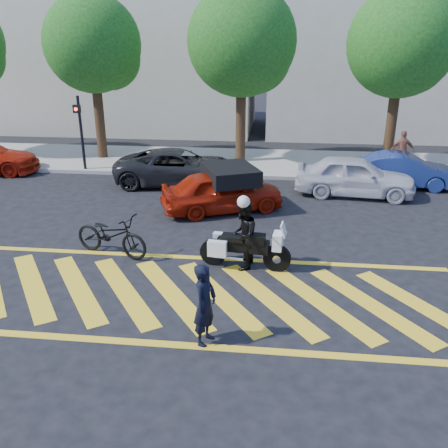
# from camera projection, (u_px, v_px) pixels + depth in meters

# --- Properties ---
(ground) EXTENTS (90.00, 90.00, 0.00)m
(ground) POSITION_uv_depth(u_px,v_px,m) (198.00, 295.00, 10.66)
(ground) COLOR black
(ground) RESTS_ON ground
(sidewalk) EXTENTS (60.00, 5.00, 0.15)m
(sidewalk) POSITION_uv_depth(u_px,v_px,m) (240.00, 162.00, 21.73)
(sidewalk) COLOR #9E998E
(sidewalk) RESTS_ON ground
(crosswalk) EXTENTS (12.33, 4.00, 0.01)m
(crosswalk) POSITION_uv_depth(u_px,v_px,m) (196.00, 294.00, 10.67)
(crosswalk) COLOR yellow
(crosswalk) RESTS_ON ground
(building_left) EXTENTS (16.00, 8.00, 10.00)m
(building_left) POSITION_uv_depth(u_px,v_px,m) (123.00, 45.00, 29.08)
(building_left) COLOR beige
(building_left) RESTS_ON ground
(building_right) EXTENTS (16.00, 8.00, 11.00)m
(building_right) POSITION_uv_depth(u_px,v_px,m) (410.00, 36.00, 27.13)
(building_right) COLOR beige
(building_right) RESTS_ON ground
(tree_left) EXTENTS (4.20, 4.20, 7.26)m
(tree_left) POSITION_uv_depth(u_px,v_px,m) (96.00, 47.00, 20.65)
(tree_left) COLOR black
(tree_left) RESTS_ON ground
(tree_center) EXTENTS (4.60, 4.60, 7.56)m
(tree_center) POSITION_uv_depth(u_px,v_px,m) (245.00, 45.00, 19.94)
(tree_center) COLOR black
(tree_center) RESTS_ON ground
(tree_right) EXTENTS (4.40, 4.40, 7.41)m
(tree_right) POSITION_uv_depth(u_px,v_px,m) (404.00, 47.00, 19.28)
(tree_right) COLOR black
(tree_right) RESTS_ON ground
(signal_pole) EXTENTS (0.28, 0.43, 3.20)m
(signal_pole) POSITION_uv_depth(u_px,v_px,m) (80.00, 128.00, 19.64)
(signal_pole) COLOR black
(signal_pole) RESTS_ON ground
(officer_bike) EXTENTS (0.54, 0.68, 1.62)m
(officer_bike) POSITION_uv_depth(u_px,v_px,m) (205.00, 305.00, 8.72)
(officer_bike) COLOR black
(officer_bike) RESTS_ON ground
(bicycle) EXTENTS (2.29, 1.38, 1.14)m
(bicycle) POSITION_uv_depth(u_px,v_px,m) (111.00, 235.00, 12.43)
(bicycle) COLOR black
(bicycle) RESTS_ON ground
(police_motorcycle) EXTENTS (2.30, 0.79, 1.01)m
(police_motorcycle) POSITION_uv_depth(u_px,v_px,m) (243.00, 247.00, 11.74)
(police_motorcycle) COLOR black
(police_motorcycle) RESTS_ON ground
(officer_moto) EXTENTS (0.76, 0.92, 1.75)m
(officer_moto) POSITION_uv_depth(u_px,v_px,m) (243.00, 235.00, 11.61)
(officer_moto) COLOR black
(officer_moto) RESTS_ON ground
(red_convertible) EXTENTS (4.31, 3.07, 1.36)m
(red_convertible) POSITION_uv_depth(u_px,v_px,m) (222.00, 191.00, 15.59)
(red_convertible) COLOR #9E1907
(red_convertible) RESTS_ON ground
(parked_mid_left) EXTENTS (5.03, 2.54, 1.37)m
(parked_mid_left) POSITION_uv_depth(u_px,v_px,m) (179.00, 167.00, 18.45)
(parked_mid_left) COLOR black
(parked_mid_left) RESTS_ON ground
(parked_mid_right) EXTENTS (4.38, 2.12, 1.44)m
(parked_mid_right) POSITION_uv_depth(u_px,v_px,m) (355.00, 176.00, 17.15)
(parked_mid_right) COLOR silver
(parked_mid_right) RESTS_ON ground
(parked_right) EXTENTS (4.01, 1.76, 1.28)m
(parked_right) POSITION_uv_depth(u_px,v_px,m) (403.00, 170.00, 18.19)
(parked_right) COLOR navy
(parked_right) RESTS_ON ground
(pedestrian_right) EXTENTS (1.00, 0.43, 1.69)m
(pedestrian_right) POSITION_uv_depth(u_px,v_px,m) (402.00, 151.00, 19.75)
(pedestrian_right) COLOR #965A44
(pedestrian_right) RESTS_ON sidewalk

